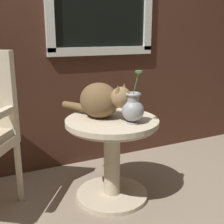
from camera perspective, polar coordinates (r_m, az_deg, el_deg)
The scene contains 5 objects.
ground_plane at distance 2.08m, azimuth -2.12°, elevation -18.61°, with size 6.00×6.00×0.00m, color gray.
back_wall at distance 2.51m, azimuth -9.98°, elevation 18.37°, with size 4.00×0.07×2.60m.
wicker_side_table at distance 2.06m, azimuth 0.00°, elevation -6.46°, with size 0.64×0.64×0.59m.
cat at distance 2.00m, azimuth -2.10°, elevation 2.33°, with size 0.36×0.51×0.25m.
pewter_vase_with_ivy at distance 1.89m, azimuth 4.14°, elevation 0.74°, with size 0.14×0.15×0.34m.
Camera 1 is at (-0.68, -1.59, 1.15)m, focal length 47.19 mm.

